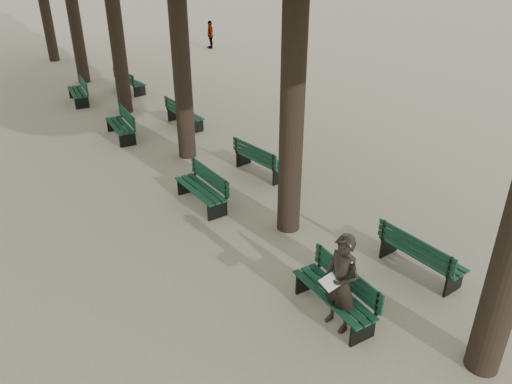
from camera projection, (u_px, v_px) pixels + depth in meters
ground at (325, 329)px, 8.62m from camera, size 120.00×120.00×0.00m
bench_left_0 at (333, 302)px, 8.84m from camera, size 0.69×1.83×0.92m
bench_left_1 at (201, 195)px, 12.37m from camera, size 0.57×1.80×0.92m
bench_left_2 at (121, 130)px, 16.34m from camera, size 0.75×1.85×0.92m
bench_left_3 at (78, 96)px, 19.66m from camera, size 0.81×1.86×0.92m
bench_right_0 at (420, 261)px, 9.93m from camera, size 0.62×1.82×0.92m
bench_right_1 at (261, 165)px, 13.97m from camera, size 0.76×1.85×0.92m
bench_right_2 at (185, 119)px, 17.35m from camera, size 0.64×1.82×0.92m
bench_right_3 at (131, 86)px, 20.98m from camera, size 0.76×1.85×0.92m
man_with_map at (341, 283)px, 8.28m from camera, size 0.65×0.77×1.84m
pedestrian_c at (210, 35)px, 28.45m from camera, size 0.53×0.94×1.53m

